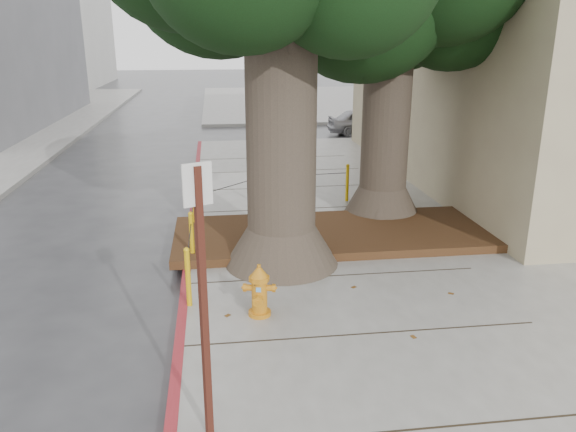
% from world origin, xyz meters
% --- Properties ---
extents(ground, '(140.00, 140.00, 0.00)m').
position_xyz_m(ground, '(0.00, 0.00, 0.00)').
color(ground, '#28282B').
rests_on(ground, ground).
extents(sidewalk_far, '(16.00, 20.00, 0.15)m').
position_xyz_m(sidewalk_far, '(6.00, 30.00, 0.07)').
color(sidewalk_far, slate).
rests_on(sidewalk_far, ground).
extents(curb_red, '(0.14, 26.00, 0.16)m').
position_xyz_m(curb_red, '(-2.00, 2.50, 0.07)').
color(curb_red, maroon).
rests_on(curb_red, ground).
extents(planter_bed, '(6.40, 2.60, 0.16)m').
position_xyz_m(planter_bed, '(0.90, 3.90, 0.23)').
color(planter_bed, black).
rests_on(planter_bed, sidewalk_main).
extents(building_side_white, '(10.00, 10.00, 9.00)m').
position_xyz_m(building_side_white, '(16.00, 26.00, 4.50)').
color(building_side_white, silver).
rests_on(building_side_white, ground).
extents(building_side_grey, '(12.00, 14.00, 12.00)m').
position_xyz_m(building_side_grey, '(22.00, 32.00, 6.00)').
color(building_side_grey, slate).
rests_on(building_side_grey, ground).
extents(bollard_ring, '(3.79, 5.39, 0.95)m').
position_xyz_m(bollard_ring, '(-0.87, 4.38, 0.66)').
color(bollard_ring, '#D2A20B').
rests_on(bollard_ring, sidewalk_main).
extents(fire_hydrant, '(0.42, 0.40, 0.80)m').
position_xyz_m(fire_hydrant, '(-0.86, 0.74, 0.54)').
color(fire_hydrant, orange).
rests_on(fire_hydrant, sidewalk_main).
extents(signpost, '(0.27, 0.14, 2.86)m').
position_xyz_m(signpost, '(-1.59, -1.78, 1.77)').
color(signpost, '#471911').
rests_on(signpost, sidewalk_main).
extents(car_silver, '(3.29, 1.35, 1.12)m').
position_xyz_m(car_silver, '(5.14, 17.16, 0.56)').
color(car_silver, '#96959A').
rests_on(car_silver, ground).
extents(car_red, '(3.42, 1.55, 1.09)m').
position_xyz_m(car_red, '(7.46, 19.43, 0.54)').
color(car_red, maroon).
rests_on(car_red, ground).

